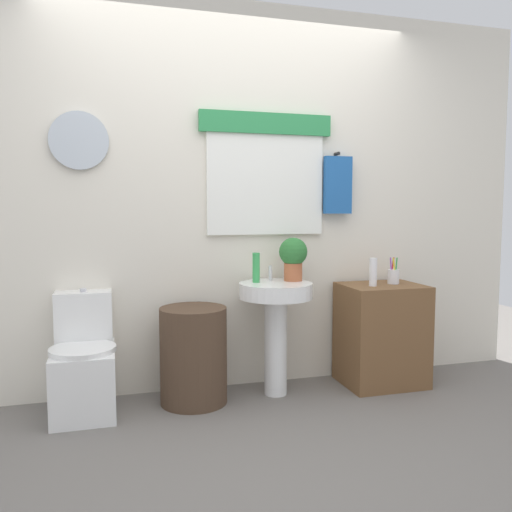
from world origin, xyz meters
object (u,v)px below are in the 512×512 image
(laundry_hamper, at_px, (193,355))
(potted_plant, at_px, (293,256))
(lotion_bottle, at_px, (373,272))
(toothbrush_cup, at_px, (393,276))
(toilet, at_px, (84,366))
(pedestal_sink, at_px, (276,312))
(soap_bottle, at_px, (256,268))
(wooden_cabinet, at_px, (381,334))

(laundry_hamper, distance_m, potted_plant, 0.92)
(lotion_bottle, height_order, toothbrush_cup, lotion_bottle)
(potted_plant, relative_size, toothbrush_cup, 1.57)
(toilet, bearing_deg, pedestal_sink, -1.56)
(potted_plant, distance_m, toothbrush_cup, 0.75)
(laundry_hamper, relative_size, soap_bottle, 3.12)
(laundry_hamper, height_order, lotion_bottle, lotion_bottle)
(laundry_hamper, relative_size, potted_plant, 2.10)
(laundry_hamper, height_order, pedestal_sink, pedestal_sink)
(laundry_hamper, bearing_deg, soap_bottle, 6.71)
(pedestal_sink, bearing_deg, toilet, 178.44)
(toilet, xyz_separation_m, lotion_bottle, (1.88, -0.07, 0.52))
(soap_bottle, bearing_deg, potted_plant, 2.20)
(toilet, xyz_separation_m, toothbrush_cup, (2.08, -0.01, 0.48))
(laundry_hamper, xyz_separation_m, potted_plant, (0.69, 0.06, 0.61))
(toilet, height_order, lotion_bottle, lotion_bottle)
(laundry_hamper, bearing_deg, toilet, 177.16)
(toothbrush_cup, bearing_deg, toilet, 179.65)
(lotion_bottle, bearing_deg, soap_bottle, 173.59)
(soap_bottle, bearing_deg, laundry_hamper, -173.29)
(toilet, relative_size, laundry_hamper, 1.20)
(toilet, xyz_separation_m, soap_bottle, (1.08, 0.02, 0.56))
(pedestal_sink, distance_m, toothbrush_cup, 0.90)
(pedestal_sink, relative_size, soap_bottle, 3.81)
(soap_bottle, xyz_separation_m, potted_plant, (0.26, 0.01, 0.07))
(wooden_cabinet, bearing_deg, pedestal_sink, 180.00)
(toilet, height_order, toothbrush_cup, toothbrush_cup)
(toilet, relative_size, toothbrush_cup, 3.96)
(pedestal_sink, xyz_separation_m, toothbrush_cup, (0.87, 0.02, 0.20))
(toilet, height_order, pedestal_sink, pedestal_sink)
(laundry_hamper, xyz_separation_m, pedestal_sink, (0.55, 0.00, 0.25))
(lotion_bottle, bearing_deg, potted_plant, 169.52)
(lotion_bottle, bearing_deg, laundry_hamper, 178.13)
(toilet, distance_m, soap_bottle, 1.22)
(wooden_cabinet, bearing_deg, toothbrush_cup, 11.81)
(pedestal_sink, xyz_separation_m, lotion_bottle, (0.68, -0.04, 0.25))
(potted_plant, xyz_separation_m, lotion_bottle, (0.54, -0.10, -0.11))
(pedestal_sink, relative_size, wooden_cabinet, 1.06)
(potted_plant, height_order, toothbrush_cup, potted_plant)
(pedestal_sink, xyz_separation_m, wooden_cabinet, (0.78, -0.00, -0.20))
(potted_plant, bearing_deg, lotion_bottle, -10.48)
(soap_bottle, bearing_deg, pedestal_sink, -22.62)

